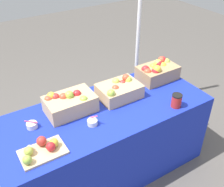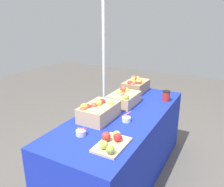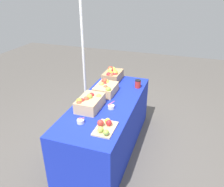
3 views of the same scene
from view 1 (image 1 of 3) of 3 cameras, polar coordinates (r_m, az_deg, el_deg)
The scene contains 10 objects.
ground_plane at distance 2.80m, azimuth -1.72°, elevation -15.68°, with size 10.00×10.00×0.00m, color #56514C.
table at distance 2.53m, azimuth -1.86°, elevation -10.25°, with size 1.90×0.76×0.74m, color #192DB7.
apple_crate_left at distance 2.72m, azimuth 9.57°, elevation 4.78°, with size 0.39×0.25×0.20m.
apple_crate_middle at distance 2.42m, azimuth 1.58°, elevation 0.82°, with size 0.37×0.27×0.18m.
apple_crate_right at distance 2.26m, azimuth -9.03°, elevation -1.99°, with size 0.41×0.26×0.19m.
cutting_board_front at distance 1.96m, azimuth -14.69°, elevation -11.41°, with size 0.31×0.20×0.09m.
sample_bowl_near at distance 2.19m, azimuth -16.59°, elevation -6.44°, with size 0.10×0.08×0.10m.
sample_bowl_mid at distance 2.14m, azimuth -4.15°, elevation -6.06°, with size 0.08×0.09×0.10m.
coffee_cup at distance 2.36m, azimuth 13.48°, elevation -1.47°, with size 0.09×0.09×0.12m.
tent_pole at distance 3.13m, azimuth 5.72°, elevation 14.86°, with size 0.04×0.04×2.23m, color white.
Camera 1 is at (-0.89, -1.58, 2.14)m, focal length 43.25 mm.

